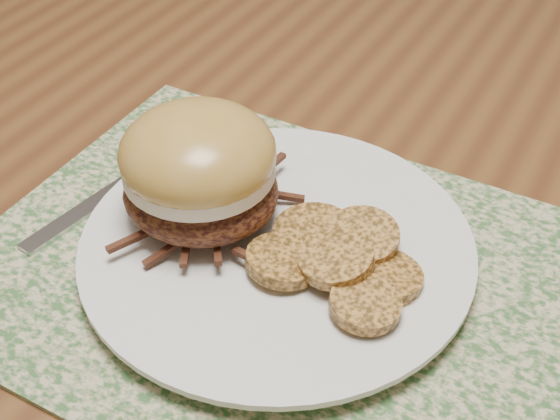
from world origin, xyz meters
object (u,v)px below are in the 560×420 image
object	(u,v)px
pork_sandwich	(199,170)
dinner_plate	(277,249)
dining_table	(121,153)
fork	(118,189)

from	to	relation	value
pork_sandwich	dinner_plate	bearing A→B (deg)	7.64
dining_table	pork_sandwich	xyz separation A→B (m)	(0.19, -0.13, 0.14)
pork_sandwich	dining_table	bearing A→B (deg)	150.74
dinner_plate	fork	distance (m)	0.15
dinner_plate	fork	size ratio (longest dim) A/B	1.45
dining_table	dinner_plate	distance (m)	0.30
dining_table	fork	distance (m)	0.19
dinner_plate	pork_sandwich	xyz separation A→B (m)	(-0.06, -0.00, 0.05)
fork	pork_sandwich	bearing A→B (deg)	4.14
dining_table	dinner_plate	bearing A→B (deg)	-27.46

